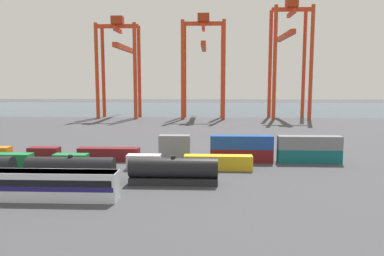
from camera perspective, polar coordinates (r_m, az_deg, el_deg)
name	(u,v)px	position (r m, az deg, el deg)	size (l,w,h in m)	color
ground_plane	(167,134)	(112.73, -3.83, -0.93)	(420.00, 420.00, 0.00)	#424247
harbour_water	(187,108)	(217.75, -0.77, 2.98)	(400.00, 110.00, 0.01)	#384C60
freight_tank_row	(71,170)	(62.00, -17.71, -5.97)	(45.41, 2.98, 4.44)	#232326
shipping_container_1	(71,161)	(72.45, -17.70, -4.75)	(6.04, 2.44, 2.60)	#197538
shipping_container_2	(144,162)	(69.02, -7.22, -5.05)	(6.04, 2.44, 2.60)	silver
shipping_container_3	(218,162)	(68.07, 3.95, -5.18)	(12.10, 2.44, 2.60)	gold
shipping_container_5	(44,154)	(81.45, -21.27, -3.61)	(6.04, 2.44, 2.60)	maroon
shipping_container_6	(109,154)	(77.14, -12.34, -3.86)	(12.10, 2.44, 2.60)	maroon
shipping_container_7	(175,155)	(74.89, -2.62, -4.03)	(6.04, 2.44, 2.60)	slate
shipping_container_8	(175,142)	(74.43, -2.63, -2.07)	(6.04, 2.44, 2.60)	slate
shipping_container_9	(241,155)	(74.88, 7.40, -4.09)	(12.10, 2.44, 2.60)	maroon
shipping_container_10	(242,142)	(74.42, 7.43, -2.13)	(12.10, 2.44, 2.60)	#1C4299
shipping_container_11	(309,156)	(77.10, 17.13, -4.02)	(12.10, 2.44, 2.60)	#146066
shipping_container_12	(310,143)	(76.66, 17.20, -2.12)	(12.10, 2.44, 2.60)	slate
gantry_crane_west	(120,57)	(167.81, -10.71, 10.43)	(17.30, 39.45, 42.08)	red
gantry_crane_central	(203,56)	(162.63, 1.73, 10.79)	(17.97, 35.15, 42.91)	red
gantry_crane_east	(289,48)	(166.03, 14.36, 11.53)	(15.91, 35.19, 48.25)	red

